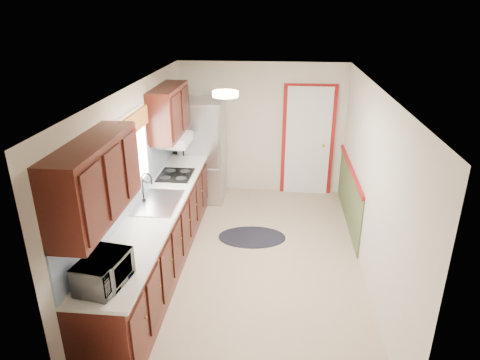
# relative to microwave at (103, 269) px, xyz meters

# --- Properties ---
(room_shell) EXTENTS (3.20, 5.20, 2.52)m
(room_shell) POSITION_rel_microwave_xyz_m (1.20, 1.95, 0.08)
(room_shell) COLOR tan
(room_shell) RESTS_ON ground
(kitchen_run) EXTENTS (0.63, 4.00, 2.20)m
(kitchen_run) POSITION_rel_microwave_xyz_m (-0.04, 1.66, -0.31)
(kitchen_run) COLOR #38120C
(kitchen_run) RESTS_ON ground
(back_wall_trim) EXTENTS (1.12, 2.30, 2.08)m
(back_wall_trim) POSITION_rel_microwave_xyz_m (2.19, 4.16, -0.23)
(back_wall_trim) COLOR maroon
(back_wall_trim) RESTS_ON ground
(ceiling_fixture) EXTENTS (0.30, 0.30, 0.06)m
(ceiling_fixture) POSITION_rel_microwave_xyz_m (0.90, 1.75, 1.24)
(ceiling_fixture) COLOR #FFD88C
(ceiling_fixture) RESTS_ON room_shell
(microwave) EXTENTS (0.36, 0.56, 0.35)m
(microwave) POSITION_rel_microwave_xyz_m (0.00, 0.00, 0.00)
(microwave) COLOR white
(microwave) RESTS_ON kitchen_run
(refrigerator) EXTENTS (0.77, 0.77, 1.81)m
(refrigerator) POSITION_rel_microwave_xyz_m (0.18, 4.00, -0.21)
(refrigerator) COLOR #B7B7BC
(refrigerator) RESTS_ON ground
(rug) EXTENTS (1.07, 0.73, 0.01)m
(rug) POSITION_rel_microwave_xyz_m (1.17, 2.61, -1.11)
(rug) COLOR black
(rug) RESTS_ON ground
(cooktop) EXTENTS (0.48, 0.58, 0.02)m
(cooktop) POSITION_rel_microwave_xyz_m (0.01, 2.70, -0.17)
(cooktop) COLOR black
(cooktop) RESTS_ON kitchen_run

